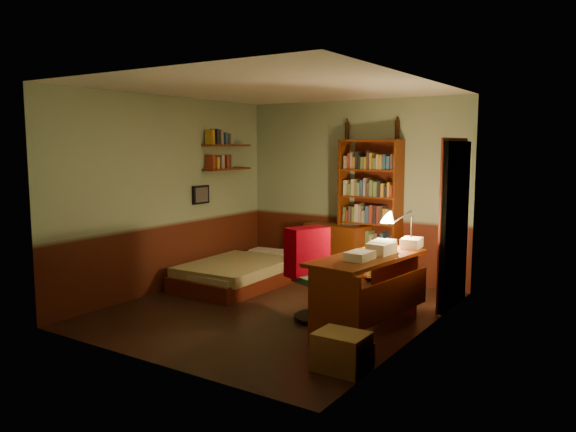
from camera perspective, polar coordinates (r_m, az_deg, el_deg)
The scene contains 24 objects.
floor at distance 6.83m, azimuth -1.17°, elevation -9.50°, with size 3.50×4.00×0.02m, color black.
ceiling at distance 6.57m, azimuth -1.23°, elevation 12.94°, with size 3.50×4.00×0.02m, color silver.
wall_back at distance 8.30m, azimuth 6.68°, elevation 2.65°, with size 3.50×0.02×2.60m, color #8CA382.
wall_left at distance 7.70m, azimuth -12.07°, elevation 2.18°, with size 0.02×4.00×2.60m, color #8CA382.
wall_right at distance 5.77m, azimuth 13.39°, elevation 0.50°, with size 0.02×4.00×2.60m, color #8CA382.
wall_front at distance 5.05m, azimuth -14.18°, elevation -0.45°, with size 3.50×0.02×2.60m, color #8CA382.
doorway at distance 7.04m, azimuth 16.61°, elevation -0.87°, with size 0.06×0.90×2.00m, color black.
door_trim at distance 7.05m, azimuth 16.34°, elevation -0.85°, with size 0.02×0.98×2.08m, color #4B190D.
bed at distance 7.97m, azimuth -4.52°, elevation -4.83°, with size 1.06×1.98×0.59m, color #888C53.
dresser at distance 8.26m, azimuth 5.01°, elevation -3.62°, with size 0.91×0.45×0.81m, color #5D250B.
mini_stereo at distance 8.22m, azimuth 6.51°, elevation -0.37°, with size 0.25×0.19×0.13m, color #B2B2B7.
bookshelf at distance 8.04m, azimuth 8.32°, elevation 0.44°, with size 0.87×0.27×2.03m, color #5D250B.
bottle_left at distance 8.27m, azimuth 6.02°, elevation 8.57°, with size 0.07×0.07×0.25m, color black.
bottle_right at distance 7.95m, azimuth 11.04°, elevation 8.56°, with size 0.07×0.07×0.25m, color black.
desk at distance 6.04m, azimuth 8.01°, elevation -7.77°, with size 0.62×1.50×0.80m, color #5D250B.
paper_stack at distance 6.49m, azimuth 12.45°, elevation -2.69°, with size 0.20×0.28×0.11m, color silver.
desk_lamp at distance 6.50m, azimuth 12.46°, elevation -0.41°, with size 0.19×0.19×0.62m, color black.
office_chair at distance 6.29m, azimuth 3.01°, elevation -5.89°, with size 0.53×0.47×1.06m, color #305C42.
red_jacket at distance 6.41m, azimuth 3.15°, elevation 1.71°, with size 0.26×0.47×0.56m, color #AC0014.
wall_shelf_lower at distance 8.41m, azimuth -6.21°, elevation 4.76°, with size 0.20×0.90×0.03m, color #5D250B.
wall_shelf_upper at distance 8.40m, azimuth -6.24°, elevation 7.15°, with size 0.20×0.90×0.03m, color #5D250B.
framed_picture at distance 8.11m, azimuth -8.85°, elevation 2.15°, with size 0.04×0.32×0.26m, color black.
cardboard_box_a at distance 5.05m, azimuth 5.46°, elevation -13.53°, with size 0.45×0.36×0.33m, color #9D864B.
cardboard_box_b at distance 5.17m, azimuth 6.71°, elevation -13.80°, with size 0.29×0.24×0.21m, color #9D864B.
Camera 1 is at (3.70, -5.39, 1.96)m, focal length 35.00 mm.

